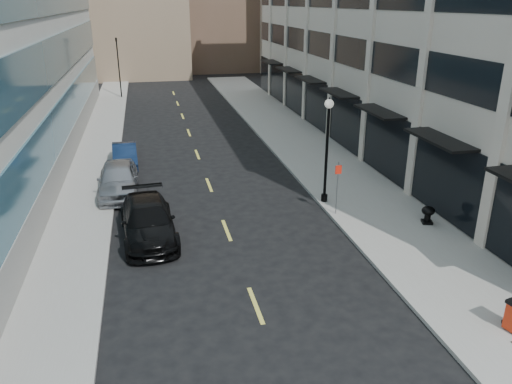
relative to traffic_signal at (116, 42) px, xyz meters
name	(u,v)px	position (x,y,z in m)	size (l,w,h in m)	color
sidewalk_right	(336,174)	(13.00, -28.00, -5.64)	(5.00, 80.00, 0.15)	gray
sidewalk_left	(87,193)	(-1.00, -28.00, -5.64)	(3.00, 80.00, 0.15)	gray
building_right	(436,10)	(22.44, -21.01, 3.28)	(15.30, 46.50, 18.25)	beige
road_centerline	(217,205)	(5.50, -31.00, -5.71)	(0.15, 68.20, 0.01)	#D8CC4C
traffic_signal	(116,42)	(0.00, 0.00, 0.00)	(0.66, 0.66, 6.98)	black
car_black_pickup	(148,221)	(2.12, -34.00, -4.93)	(2.21, 5.42, 1.57)	black
car_silver_sedan	(118,179)	(0.70, -28.42, -4.86)	(2.03, 5.04, 1.72)	gray
car_blue_sedan	(125,155)	(0.91, -23.49, -5.04)	(1.43, 4.11, 1.35)	#112241
lamppost	(327,142)	(10.80, -32.00, -2.48)	(0.44, 0.44, 5.25)	black
sign_post	(338,181)	(10.80, -33.61, -3.93)	(0.30, 0.06, 2.57)	slate
urn_planter	(428,213)	(14.43, -35.54, -5.07)	(0.59, 0.59, 0.82)	black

